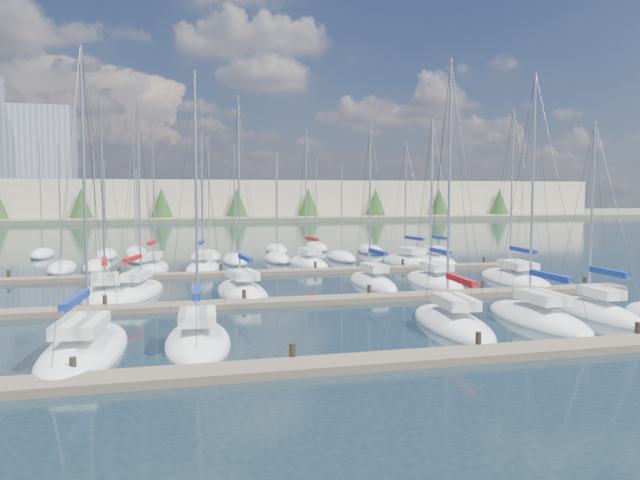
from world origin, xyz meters
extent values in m
plane|color=#192932|center=(0.00, 60.00, 0.00)|extent=(400.00, 400.00, 0.00)
cube|color=#6B5E4C|center=(0.00, 2.00, 0.15)|extent=(44.00, 1.80, 0.35)
cylinder|color=#2D261C|center=(-12.00, 2.90, 0.30)|extent=(0.26, 0.26, 1.10)
cylinder|color=#2D261C|center=(-4.00, 2.90, 0.30)|extent=(0.26, 0.26, 1.10)
cylinder|color=#2D261C|center=(4.00, 2.90, 0.30)|extent=(0.26, 0.26, 1.10)
cylinder|color=#2D261C|center=(12.00, 2.90, 0.30)|extent=(0.26, 0.26, 1.10)
cube|color=#6B5E4C|center=(0.00, 16.00, 0.15)|extent=(44.00, 1.80, 0.35)
cylinder|color=#2D261C|center=(-12.00, 16.90, 0.30)|extent=(0.26, 0.26, 1.10)
cylinder|color=#2D261C|center=(-4.00, 16.90, 0.30)|extent=(0.26, 0.26, 1.10)
cylinder|color=#2D261C|center=(4.00, 16.90, 0.30)|extent=(0.26, 0.26, 1.10)
cylinder|color=#2D261C|center=(12.00, 16.90, 0.30)|extent=(0.26, 0.26, 1.10)
cylinder|color=#2D261C|center=(20.00, 16.90, 0.30)|extent=(0.26, 0.26, 1.10)
cube|color=#6B5E4C|center=(0.00, 30.00, 0.15)|extent=(44.00, 1.80, 0.35)
cylinder|color=#2D261C|center=(-20.00, 30.90, 0.30)|extent=(0.26, 0.26, 1.10)
cylinder|color=#2D261C|center=(-12.00, 30.90, 0.30)|extent=(0.26, 0.26, 1.10)
cylinder|color=#2D261C|center=(-4.00, 30.90, 0.30)|extent=(0.26, 0.26, 1.10)
cylinder|color=#2D261C|center=(4.00, 30.90, 0.30)|extent=(0.26, 0.26, 1.10)
cylinder|color=#2D261C|center=(12.00, 30.90, 0.30)|extent=(0.26, 0.26, 1.10)
cylinder|color=#2D261C|center=(20.00, 30.90, 0.30)|extent=(0.26, 0.26, 1.10)
ellipsoid|color=white|center=(-12.28, 20.72, 0.05)|extent=(3.73, 8.21, 1.60)
cube|color=silver|center=(-12.24, 20.33, 1.35)|extent=(1.91, 2.93, 0.50)
cylinder|color=#9EA0A5|center=(-12.33, 21.36, 6.88)|extent=(0.14, 0.14, 11.56)
cylinder|color=#9EA0A5|center=(-12.18, 19.69, 2.40)|extent=(0.39, 3.35, 0.10)
cube|color=maroon|center=(-12.18, 19.69, 2.52)|extent=(0.57, 3.10, 0.30)
ellipsoid|color=white|center=(14.08, 8.31, 0.05)|extent=(2.64, 7.85, 1.60)
cube|color=black|center=(14.08, 8.31, 0.05)|extent=(1.35, 3.77, 0.12)
cube|color=silver|center=(14.06, 7.92, 1.35)|extent=(1.36, 2.77, 0.50)
cylinder|color=#9EA0A5|center=(14.12, 8.93, 5.83)|extent=(0.14, 0.14, 9.45)
cylinder|color=#9EA0A5|center=(14.02, 7.30, 2.40)|extent=(0.30, 3.25, 0.10)
cube|color=navy|center=(14.02, 7.30, 2.52)|extent=(0.48, 3.00, 0.30)
ellipsoid|color=white|center=(-12.01, 6.59, 0.05)|extent=(4.16, 10.24, 1.60)
cube|color=maroon|center=(-12.01, 6.59, 0.05)|extent=(2.12, 4.93, 0.12)
cube|color=silver|center=(-12.07, 6.09, 1.35)|extent=(2.07, 3.65, 0.50)
cylinder|color=#9EA0A5|center=(-11.92, 7.38, 6.93)|extent=(0.14, 0.14, 11.65)
cylinder|color=#9EA0A5|center=(-12.15, 5.30, 2.40)|extent=(0.56, 4.17, 0.10)
cube|color=navy|center=(-12.15, 5.30, 2.52)|extent=(0.72, 3.86, 0.30)
ellipsoid|color=white|center=(4.54, 35.73, 0.05)|extent=(3.33, 7.98, 1.60)
cube|color=maroon|center=(4.54, 35.73, 0.05)|extent=(1.70, 3.84, 0.12)
cube|color=silver|center=(4.58, 35.34, 1.35)|extent=(1.68, 2.84, 0.50)
cylinder|color=#9EA0A5|center=(4.48, 36.34, 6.80)|extent=(0.14, 0.14, 11.40)
cylinder|color=#9EA0A5|center=(4.64, 34.72, 2.40)|extent=(0.42, 3.25, 0.10)
cube|color=maroon|center=(4.64, 34.72, 2.52)|extent=(0.59, 3.01, 0.30)
ellipsoid|color=white|center=(16.74, 34.52, 0.05)|extent=(2.75, 8.94, 1.60)
cube|color=black|center=(16.74, 34.52, 0.05)|extent=(1.42, 4.29, 0.12)
cube|color=silver|center=(16.73, 34.07, 1.35)|extent=(1.48, 3.14, 0.50)
cylinder|color=#9EA0A5|center=(16.75, 35.23, 7.41)|extent=(0.14, 0.14, 12.61)
cylinder|color=#9EA0A5|center=(16.72, 33.36, 2.40)|extent=(0.16, 3.74, 0.10)
cube|color=navy|center=(16.72, 33.36, 2.52)|extent=(0.36, 3.44, 0.30)
ellipsoid|color=white|center=(10.06, 7.78, 0.05)|extent=(3.05, 8.70, 1.60)
cube|color=silver|center=(10.05, 7.35, 1.35)|extent=(1.62, 3.06, 0.50)
cylinder|color=#9EA0A5|center=(10.08, 8.47, 7.00)|extent=(0.14, 0.14, 11.81)
cylinder|color=#9EA0A5|center=(10.03, 6.66, 2.40)|extent=(0.22, 3.62, 0.10)
cube|color=navy|center=(10.03, 6.66, 2.52)|extent=(0.41, 3.34, 0.30)
ellipsoid|color=white|center=(-7.36, 7.04, 0.05)|extent=(3.40, 7.77, 1.60)
cube|color=silver|center=(-7.39, 6.66, 1.35)|extent=(1.75, 2.76, 0.50)
cylinder|color=#9EA0A5|center=(-7.32, 7.64, 6.56)|extent=(0.14, 0.14, 10.91)
cylinder|color=#9EA0A5|center=(-7.44, 6.06, 2.40)|extent=(0.34, 3.18, 0.10)
cube|color=navy|center=(-7.44, 6.06, 2.52)|extent=(0.52, 2.94, 0.30)
ellipsoid|color=white|center=(5.17, 7.67, 0.05)|extent=(3.56, 8.88, 1.60)
cube|color=maroon|center=(5.17, 7.67, 0.05)|extent=(1.81, 4.27, 0.12)
cube|color=silver|center=(5.13, 7.24, 1.35)|extent=(1.78, 3.16, 0.50)
cylinder|color=#9EA0A5|center=(5.24, 8.36, 7.22)|extent=(0.14, 0.14, 12.24)
cylinder|color=#9EA0A5|center=(5.06, 6.55, 2.40)|extent=(0.46, 3.63, 0.10)
cube|color=maroon|center=(5.06, 6.55, 2.52)|extent=(0.63, 3.36, 0.30)
ellipsoid|color=white|center=(-10.30, 21.75, 0.05)|extent=(4.48, 8.60, 1.60)
cube|color=black|center=(-10.30, 21.75, 0.05)|extent=(2.24, 4.15, 0.12)
cube|color=silver|center=(-10.41, 21.35, 1.35)|extent=(2.02, 3.13, 0.50)
cylinder|color=#9EA0A5|center=(-10.12, 22.39, 6.96)|extent=(0.14, 0.14, 11.72)
cylinder|color=#9EA0A5|center=(-10.59, 20.72, 2.40)|extent=(1.03, 3.37, 0.10)
cube|color=maroon|center=(-10.59, 20.72, 2.52)|extent=(1.15, 3.16, 0.30)
ellipsoid|color=white|center=(10.64, 21.54, 0.05)|extent=(3.11, 8.61, 1.60)
cube|color=black|center=(10.64, 21.54, 0.05)|extent=(1.60, 4.14, 0.12)
cube|color=silver|center=(10.62, 21.12, 1.35)|extent=(1.64, 3.04, 0.50)
cylinder|color=#9EA0A5|center=(10.66, 22.22, 6.62)|extent=(0.14, 0.14, 11.03)
cylinder|color=#9EA0A5|center=(10.59, 20.44, 2.40)|extent=(0.24, 3.58, 0.10)
cube|color=navy|center=(10.59, 20.44, 2.52)|extent=(0.43, 3.30, 0.30)
ellipsoid|color=white|center=(-3.66, 20.43, 0.05)|extent=(3.57, 8.49, 1.60)
cube|color=black|center=(-3.66, 20.43, 0.05)|extent=(1.83, 4.08, 0.12)
cube|color=silver|center=(-3.62, 20.02, 1.35)|extent=(1.82, 3.02, 0.50)
cylinder|color=#9EA0A5|center=(-3.71, 21.09, 7.11)|extent=(0.14, 0.14, 12.02)
cylinder|color=#9EA0A5|center=(-3.57, 19.36, 2.40)|extent=(0.39, 3.47, 0.10)
cube|color=navy|center=(-3.57, 19.36, 2.52)|extent=(0.56, 3.21, 0.30)
ellipsoid|color=white|center=(-9.35, 34.76, 0.05)|extent=(3.36, 7.58, 1.60)
cube|color=black|center=(-9.35, 34.76, 0.05)|extent=(1.70, 3.65, 0.12)
cube|color=silver|center=(-9.41, 34.39, 1.35)|extent=(1.61, 2.72, 0.50)
cylinder|color=#9EA0A5|center=(-9.26, 35.33, 6.86)|extent=(0.14, 0.14, 11.51)
cylinder|color=#9EA0A5|center=(-9.51, 33.82, 2.40)|extent=(0.59, 3.05, 0.10)
cube|color=maroon|center=(-9.51, 33.82, 2.52)|extent=(0.75, 2.84, 0.30)
ellipsoid|color=white|center=(6.06, 22.11, 0.05)|extent=(2.23, 8.12, 1.60)
cube|color=silver|center=(6.06, 21.70, 1.35)|extent=(1.22, 2.84, 0.50)
cylinder|color=#9EA0A5|center=(6.05, 22.76, 6.41)|extent=(0.14, 0.14, 10.63)
cylinder|color=#9EA0A5|center=(6.06, 21.05, 2.40)|extent=(0.11, 3.41, 0.10)
cube|color=navy|center=(6.06, 21.05, 2.52)|extent=(0.31, 3.14, 0.30)
ellipsoid|color=white|center=(17.06, 21.11, 0.05)|extent=(4.22, 10.37, 1.60)
cube|color=silver|center=(17.00, 20.61, 1.35)|extent=(2.10, 3.70, 0.50)
cylinder|color=#9EA0A5|center=(17.15, 21.91, 7.06)|extent=(0.14, 0.14, 11.92)
cylinder|color=#9EA0A5|center=(16.92, 19.81, 2.40)|extent=(0.57, 4.22, 0.10)
cube|color=navy|center=(16.92, 19.81, 2.52)|extent=(0.73, 3.91, 0.30)
ellipsoid|color=white|center=(-5.27, 34.28, 0.05)|extent=(4.12, 7.87, 1.60)
cube|color=silver|center=(-5.34, 33.92, 1.35)|extent=(1.98, 2.86, 0.50)
cylinder|color=#9EA0A5|center=(-5.15, 34.87, 7.21)|extent=(0.14, 0.14, 12.23)
cylinder|color=#9EA0A5|center=(-5.46, 33.33, 2.40)|extent=(0.71, 3.10, 0.10)
cube|color=navy|center=(-5.46, 33.33, 2.52)|extent=(0.86, 2.89, 0.30)
ellipsoid|color=white|center=(13.90, 34.17, 0.05)|extent=(3.96, 8.76, 1.60)
cube|color=silver|center=(13.95, 33.75, 1.35)|extent=(1.98, 3.13, 0.50)
cylinder|color=#9EA0A5|center=(13.82, 34.84, 6.30)|extent=(0.14, 0.14, 10.41)
cylinder|color=#9EA0A5|center=(14.03, 33.08, 2.40)|extent=(0.52, 3.54, 0.10)
cube|color=navy|center=(14.03, 33.08, 2.52)|extent=(0.68, 3.28, 0.30)
cylinder|color=#9EA0A5|center=(-20.75, 49.89, 6.50)|extent=(0.12, 0.12, 11.20)
ellipsoid|color=white|center=(-20.75, 49.89, 0.25)|extent=(2.20, 6.40, 1.40)
cylinder|color=#9EA0A5|center=(-3.94, 43.45, 5.97)|extent=(0.12, 0.12, 10.14)
ellipsoid|color=white|center=(-3.94, 43.45, 0.25)|extent=(2.20, 6.40, 1.40)
cylinder|color=#9EA0A5|center=(-4.68, 43.24, 6.14)|extent=(0.12, 0.12, 10.49)
ellipsoid|color=white|center=(-4.68, 43.24, 0.25)|extent=(2.20, 6.40, 1.40)
cylinder|color=#9EA0A5|center=(9.07, 50.53, 5.93)|extent=(0.12, 0.12, 10.06)
ellipsoid|color=white|center=(9.07, 50.53, 0.25)|extent=(2.20, 6.40, 1.40)
cylinder|color=#9EA0A5|center=(-14.23, 47.33, 5.60)|extent=(0.12, 0.12, 9.39)
ellipsoid|color=white|center=(-14.23, 47.33, 0.25)|extent=(2.20, 6.40, 1.40)
cylinder|color=#9EA0A5|center=(-16.97, 36.19, 5.83)|extent=(0.12, 0.12, 9.85)
ellipsoid|color=white|center=(-16.97, 36.19, 0.25)|extent=(2.20, 6.40, 1.40)
cylinder|color=#9EA0A5|center=(-14.23, 36.83, 5.55)|extent=(0.12, 0.12, 9.30)
ellipsoid|color=white|center=(-14.23, 36.83, 0.25)|extent=(2.20, 6.40, 1.40)
cylinder|color=#9EA0A5|center=(13.97, 45.41, 6.74)|extent=(0.12, 0.12, 11.68)
ellipsoid|color=white|center=(13.97, 45.41, 0.25)|extent=(2.20, 6.40, 1.40)
cylinder|color=#9EA0A5|center=(2.31, 39.32, 5.78)|extent=(0.12, 0.12, 9.76)
ellipsoid|color=white|center=(2.31, 39.32, 0.25)|extent=(2.20, 6.40, 1.40)
cylinder|color=#9EA0A5|center=(-11.34, 49.91, 6.87)|extent=(0.12, 0.12, 11.95)
ellipsoid|color=white|center=(-11.34, 49.91, 0.25)|extent=(2.20, 6.40, 1.40)
cylinder|color=#9EA0A5|center=(8.76, 39.06, 5.13)|extent=(0.12, 0.12, 8.46)
ellipsoid|color=white|center=(8.76, 39.06, 0.25)|extent=(2.20, 6.40, 1.40)
cylinder|color=#9EA0A5|center=(-10.91, 43.47, 4.96)|extent=(0.12, 0.12, 8.12)
ellipsoid|color=white|center=(-10.91, 43.47, 0.25)|extent=(2.20, 6.40, 1.40)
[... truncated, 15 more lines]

